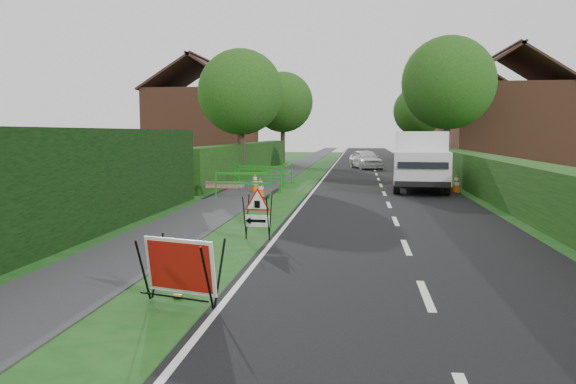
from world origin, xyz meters
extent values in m
plane|color=#174814|center=(0.00, 0.00, 0.00)|extent=(120.00, 120.00, 0.00)
cube|color=black|center=(2.50, 35.00, 0.00)|extent=(6.00, 90.00, 0.02)
cube|color=#2D2D30|center=(-3.00, 35.00, 0.01)|extent=(2.00, 90.00, 0.02)
cube|color=black|center=(-5.00, 0.00, 0.00)|extent=(1.10, 18.00, 2.50)
cube|color=#14380F|center=(-5.00, 22.00, 0.00)|extent=(1.00, 24.00, 1.80)
cube|color=#14380F|center=(6.50, 16.00, 0.00)|extent=(1.20, 50.00, 1.50)
cube|color=brown|center=(-10.00, 30.00, 2.75)|extent=(7.00, 7.00, 5.50)
cube|color=#331E19|center=(-11.75, 30.00, 6.59)|extent=(4.00, 7.40, 2.58)
cube|color=#331E19|center=(-8.25, 30.00, 6.59)|extent=(4.00, 7.40, 2.58)
cube|color=#331E19|center=(-10.00, 30.00, 7.69)|extent=(0.25, 7.40, 0.18)
cube|color=brown|center=(11.00, 28.00, 2.75)|extent=(7.00, 7.00, 5.50)
cube|color=#331E19|center=(9.25, 28.00, 6.59)|extent=(4.00, 7.40, 2.58)
cube|color=#331E19|center=(12.75, 28.00, 6.59)|extent=(4.00, 7.40, 2.58)
cube|color=#331E19|center=(11.00, 28.00, 7.69)|extent=(0.25, 7.40, 0.18)
cube|color=brown|center=(12.00, 42.00, 2.75)|extent=(7.00, 7.00, 5.50)
cube|color=#331E19|center=(10.25, 42.00, 6.59)|extent=(4.00, 7.40, 2.58)
cube|color=#331E19|center=(13.75, 42.00, 6.59)|extent=(4.00, 7.40, 2.58)
cube|color=#331E19|center=(12.00, 42.00, 7.69)|extent=(0.25, 7.40, 0.18)
cylinder|color=#2D2116|center=(-4.60, 18.00, 1.31)|extent=(0.36, 0.36, 2.62)
sphere|color=#183B10|center=(-4.60, 18.00, 4.50)|extent=(4.40, 4.40, 4.40)
cylinder|color=#2D2116|center=(6.40, 22.00, 1.49)|extent=(0.36, 0.36, 2.97)
sphere|color=#183B10|center=(6.40, 22.00, 5.18)|extent=(5.20, 5.20, 5.20)
cylinder|color=#2D2116|center=(-4.60, 34.00, 1.40)|extent=(0.36, 0.36, 2.80)
sphere|color=#183B10|center=(-4.60, 34.00, 4.84)|extent=(4.80, 4.80, 4.80)
cylinder|color=#2D2116|center=(6.40, 38.00, 1.22)|extent=(0.36, 0.36, 2.45)
sphere|color=#183B10|center=(6.40, 38.00, 4.23)|extent=(4.20, 4.20, 4.20)
cylinder|color=black|center=(-1.48, -3.32, 0.47)|extent=(0.12, 0.32, 0.91)
cylinder|color=black|center=(-1.38, -3.00, 0.47)|extent=(0.12, 0.32, 0.91)
cylinder|color=black|center=(-0.48, -3.62, 0.47)|extent=(0.12, 0.32, 0.91)
cylinder|color=black|center=(-0.38, -3.30, 0.47)|extent=(0.12, 0.32, 0.91)
cylinder|color=black|center=(-0.98, -3.49, 0.16)|extent=(1.07, 0.34, 0.03)
cube|color=white|center=(-0.94, -3.33, 0.55)|extent=(1.10, 0.44, 0.79)
cube|color=#A9120B|center=(-0.94, -3.34, 0.55)|extent=(0.99, 0.39, 0.69)
cylinder|color=black|center=(-0.99, 1.36, 0.51)|extent=(0.05, 0.31, 0.99)
cylinder|color=black|center=(-0.98, 1.60, 0.51)|extent=(0.05, 0.31, 0.99)
cylinder|color=black|center=(-0.46, 1.32, 0.51)|extent=(0.05, 0.31, 0.99)
cylinder|color=black|center=(-0.45, 1.56, 0.51)|extent=(0.05, 0.31, 0.99)
cube|color=white|center=(-0.72, 1.44, 0.44)|extent=(0.55, 0.06, 0.27)
cube|color=black|center=(-0.72, 1.43, 0.44)|extent=(0.39, 0.04, 0.06)
cone|color=black|center=(-0.93, 1.45, 0.44)|extent=(0.14, 0.17, 0.16)
cube|color=black|center=(-0.72, 1.43, 0.82)|extent=(0.12, 0.02, 0.16)
cube|color=silver|center=(4.13, 14.04, 1.45)|extent=(2.35, 3.52, 2.02)
cube|color=silver|center=(3.93, 11.50, 1.05)|extent=(2.26, 2.33, 1.23)
cube|color=black|center=(3.84, 10.46, 1.36)|extent=(1.85, 0.38, 0.57)
cube|color=yellow|center=(3.00, 13.15, 0.65)|extent=(0.43, 5.15, 0.25)
cube|color=yellow|center=(5.10, 12.98, 0.65)|extent=(0.43, 5.15, 0.25)
cube|color=black|center=(3.84, 10.47, 0.50)|extent=(2.05, 0.29, 0.21)
cylinder|color=black|center=(2.98, 11.52, 0.42)|extent=(0.32, 0.85, 0.84)
cylinder|color=black|center=(4.86, 11.37, 0.42)|extent=(0.32, 0.85, 0.84)
cylinder|color=black|center=(3.25, 14.88, 0.42)|extent=(0.32, 0.85, 0.84)
cylinder|color=black|center=(5.13, 14.73, 0.42)|extent=(0.32, 0.85, 0.84)
cube|color=black|center=(5.35, 12.19, 0.02)|extent=(0.38, 0.38, 0.04)
cone|color=#FD5C08|center=(5.35, 12.19, 0.42)|extent=(0.32, 0.32, 0.75)
cylinder|color=white|center=(5.35, 12.19, 0.38)|extent=(0.25, 0.25, 0.14)
cylinder|color=white|center=(5.35, 12.19, 0.56)|extent=(0.17, 0.17, 0.10)
cube|color=black|center=(5.24, 14.18, 0.02)|extent=(0.38, 0.38, 0.04)
cone|color=#FD5C08|center=(5.24, 14.18, 0.42)|extent=(0.32, 0.32, 0.75)
cylinder|color=white|center=(5.24, 14.18, 0.38)|extent=(0.25, 0.25, 0.14)
cylinder|color=white|center=(5.24, 14.18, 0.56)|extent=(0.17, 0.17, 0.10)
cube|color=black|center=(4.51, 15.66, 0.02)|extent=(0.38, 0.38, 0.04)
cone|color=#FD5C08|center=(4.51, 15.66, 0.42)|extent=(0.32, 0.32, 0.75)
cylinder|color=white|center=(4.51, 15.66, 0.38)|extent=(0.25, 0.25, 0.14)
cylinder|color=white|center=(4.51, 15.66, 0.56)|extent=(0.17, 0.17, 0.10)
cube|color=black|center=(-2.13, 9.71, 0.02)|extent=(0.38, 0.38, 0.04)
cone|color=#FD5C08|center=(-2.13, 9.71, 0.42)|extent=(0.32, 0.32, 0.75)
cylinder|color=white|center=(-2.13, 9.71, 0.38)|extent=(0.25, 0.25, 0.14)
cylinder|color=white|center=(-2.13, 9.71, 0.56)|extent=(0.17, 0.17, 0.10)
cube|color=black|center=(-2.67, 11.51, 0.02)|extent=(0.38, 0.38, 0.04)
cone|color=#FD5C08|center=(-2.67, 11.51, 0.42)|extent=(0.32, 0.32, 0.75)
cylinder|color=white|center=(-2.67, 11.51, 0.38)|extent=(0.25, 0.25, 0.14)
cylinder|color=white|center=(-2.67, 11.51, 0.56)|extent=(0.17, 0.17, 0.10)
cube|color=#198418|center=(-3.70, 9.28, 0.50)|extent=(0.06, 0.06, 1.00)
cube|color=#198418|center=(-1.72, 9.56, 0.50)|extent=(0.06, 0.06, 1.00)
cube|color=#198418|center=(-2.71, 9.42, 0.92)|extent=(1.99, 0.33, 0.08)
cube|color=#198418|center=(-2.71, 9.42, 0.55)|extent=(1.99, 0.33, 0.08)
cube|color=#198418|center=(-3.70, 9.28, 0.02)|extent=(0.11, 0.35, 0.04)
cube|color=#198418|center=(-1.72, 9.56, 0.02)|extent=(0.11, 0.35, 0.04)
cube|color=#198418|center=(-3.58, 11.98, 0.50)|extent=(0.06, 0.06, 1.00)
cube|color=#198418|center=(-1.62, 11.54, 0.50)|extent=(0.06, 0.06, 1.00)
cube|color=#198418|center=(-2.60, 11.76, 0.92)|extent=(1.96, 0.48, 0.08)
cube|color=#198418|center=(-2.60, 11.76, 0.55)|extent=(1.96, 0.48, 0.08)
cube|color=#198418|center=(-3.58, 11.98, 0.02)|extent=(0.13, 0.35, 0.04)
cube|color=#198418|center=(-1.62, 11.54, 0.02)|extent=(0.13, 0.35, 0.04)
cube|color=#198418|center=(-3.80, 13.68, 0.50)|extent=(0.05, 0.05, 1.00)
cube|color=#198418|center=(-1.81, 13.47, 0.50)|extent=(0.05, 0.05, 1.00)
cube|color=#198418|center=(-2.80, 13.57, 0.92)|extent=(1.99, 0.26, 0.08)
cube|color=#198418|center=(-2.80, 13.57, 0.55)|extent=(1.99, 0.26, 0.08)
cube|color=#198418|center=(-3.80, 13.68, 0.02)|extent=(0.10, 0.35, 0.04)
cube|color=#198418|center=(-1.81, 13.47, 0.02)|extent=(0.10, 0.35, 0.04)
cube|color=#198418|center=(-1.78, 13.72, 0.50)|extent=(0.05, 0.05, 1.00)
cube|color=#198418|center=(-1.69, 15.72, 0.50)|extent=(0.05, 0.05, 1.00)
cube|color=#198418|center=(-1.73, 14.72, 0.92)|extent=(0.14, 2.00, 0.08)
cube|color=#198418|center=(-1.73, 14.72, 0.55)|extent=(0.14, 2.00, 0.08)
cube|color=#198418|center=(-1.78, 13.72, 0.02)|extent=(0.35, 0.08, 0.04)
cube|color=#198418|center=(-1.69, 15.72, 0.02)|extent=(0.35, 0.08, 0.04)
cube|color=red|center=(-3.50, 9.79, 0.00)|extent=(1.50, 0.15, 0.25)
cylinder|color=#BF7F4C|center=(-1.07, -3.06, 0.00)|extent=(0.12, 0.07, 0.07)
imported|color=white|center=(1.94, 27.35, 0.64)|extent=(2.53, 4.05, 1.29)
camera|label=1|loc=(1.51, -10.69, 2.38)|focal=35.00mm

